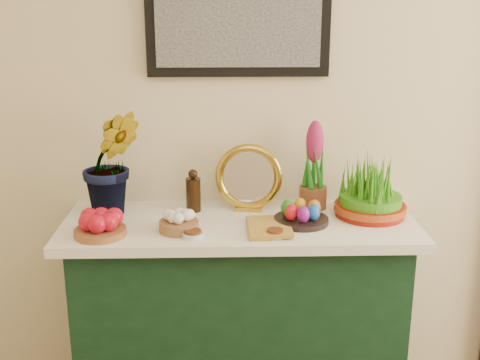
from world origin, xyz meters
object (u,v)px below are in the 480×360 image
at_px(sideboard, 240,323).
at_px(hyacinth_green, 111,146).
at_px(mirror, 249,178).
at_px(book, 247,227).
at_px(wheatgrass_sabzeh, 371,191).

height_order(sideboard, hyacinth_green, hyacinth_green).
xyz_separation_m(sideboard, mirror, (0.04, 0.13, 0.60)).
height_order(sideboard, book, book).
bearing_deg(sideboard, wheatgrass_sabzeh, 3.58).
bearing_deg(book, wheatgrass_sabzeh, 16.21).
xyz_separation_m(hyacinth_green, wheatgrass_sabzeh, (1.04, -0.05, -0.18)).
relative_size(mirror, book, 1.29).
bearing_deg(wheatgrass_sabzeh, sideboard, -176.42).
xyz_separation_m(mirror, wheatgrass_sabzeh, (0.49, -0.09, -0.03)).
relative_size(hyacinth_green, wheatgrass_sabzeh, 1.97).
xyz_separation_m(sideboard, hyacinth_green, (-0.51, 0.09, 0.75)).
relative_size(hyacinth_green, book, 2.59).
bearing_deg(book, sideboard, 101.25).
distance_m(hyacinth_green, wheatgrass_sabzeh, 1.06).
xyz_separation_m(hyacinth_green, book, (0.54, -0.21, -0.27)).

